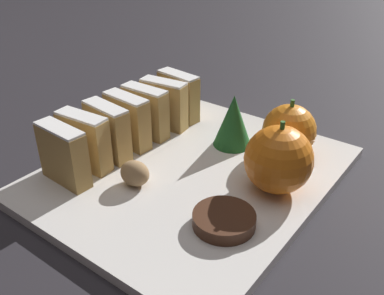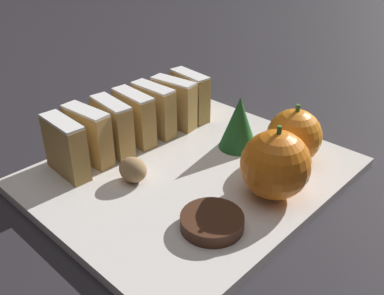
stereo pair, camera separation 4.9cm
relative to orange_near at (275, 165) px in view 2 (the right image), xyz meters
The scene contains 14 objects.
ground_plane 0.11m from the orange_near, 165.93° to the right, with size 6.00×6.00×0.00m, color #28262B.
serving_platter 0.11m from the orange_near, 165.93° to the right, with size 0.29×0.35×0.01m.
stollen_slice_front 0.23m from the orange_near, 146.85° to the right, with size 0.07×0.03×0.07m.
stollen_slice_second 0.22m from the orange_near, 155.08° to the right, with size 0.07×0.03×0.07m.
stollen_slice_third 0.21m from the orange_near, 163.37° to the right, with size 0.07×0.03×0.07m.
stollen_slice_fourth 0.20m from the orange_near, behind, with size 0.07×0.03×0.07m.
stollen_slice_fifth 0.20m from the orange_near, behind, with size 0.07×0.02×0.07m.
stollen_slice_sixth 0.20m from the orange_near, 167.49° to the left, with size 0.07×0.03×0.07m.
stollen_slice_back 0.21m from the orange_near, 158.55° to the left, with size 0.07×0.03×0.07m.
orange_near is the anchor object (origin of this frame).
orange_far 0.08m from the orange_near, 107.46° to the left, with size 0.07×0.07×0.07m.
walnut 0.16m from the orange_near, 146.24° to the right, with size 0.03×0.03×0.03m.
chocolate_cookie 0.09m from the orange_near, 97.45° to the right, with size 0.06×0.06×0.01m.
evergreen_sprig 0.11m from the orange_near, 148.58° to the left, with size 0.05×0.05×0.07m.
Camera 2 is at (0.29, -0.31, 0.29)m, focal length 40.00 mm.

